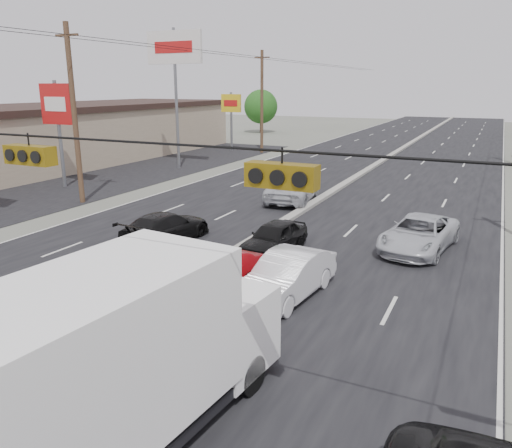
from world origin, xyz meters
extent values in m
plane|color=#606356|center=(0.00, 0.00, 0.00)|extent=(200.00, 200.00, 0.00)
cube|color=black|center=(0.00, 30.00, 0.00)|extent=(20.00, 160.00, 0.02)
cube|color=gray|center=(0.00, 30.00, 0.10)|extent=(0.50, 160.00, 0.20)
cube|color=tan|center=(-26.00, 25.00, 2.30)|extent=(12.00, 42.00, 4.60)
cube|color=black|center=(-17.00, 25.00, 0.00)|extent=(10.00, 42.00, 0.02)
cylinder|color=#422D1E|center=(-12.50, 15.00, 5.00)|extent=(0.30, 0.30, 10.00)
cube|color=#422D1E|center=(-12.50, 15.00, 9.30)|extent=(1.60, 0.12, 0.12)
cylinder|color=#422D1E|center=(-12.50, 40.00, 5.00)|extent=(0.30, 0.30, 10.00)
cube|color=#422D1E|center=(-12.50, 40.00, 9.30)|extent=(1.60, 0.12, 0.12)
cube|color=#72590C|center=(1.50, 0.00, 5.45)|extent=(1.05, 0.30, 0.35)
cube|color=#72590C|center=(6.50, 0.00, 5.45)|extent=(1.05, 0.30, 0.35)
cylinder|color=slate|center=(-17.00, 18.00, 3.50)|extent=(0.24, 0.24, 7.00)
cube|color=#B21414|center=(-17.00, 18.00, 5.50)|extent=(2.60, 0.25, 2.60)
cylinder|color=slate|center=(-14.50, 28.00, 5.50)|extent=(0.24, 0.24, 11.00)
cube|color=silver|center=(-14.50, 28.00, 9.55)|extent=(5.00, 0.25, 2.50)
cylinder|color=slate|center=(-16.00, 40.00, 3.00)|extent=(0.24, 0.24, 6.00)
cube|color=gold|center=(-16.00, 40.00, 4.90)|extent=(2.20, 0.25, 1.80)
cylinder|color=#382619|center=(-22.00, 60.00, 1.08)|extent=(0.28, 0.28, 2.16)
sphere|color=#1A4612|center=(-22.00, 60.00, 3.72)|extent=(4.80, 4.80, 4.80)
cube|color=black|center=(3.50, 0.11, 0.46)|extent=(3.04, 7.36, 0.26)
cube|color=white|center=(3.42, -0.71, 2.20)|extent=(3.05, 5.35, 2.87)
cube|color=white|center=(3.75, 2.71, 1.28)|extent=(2.64, 2.18, 1.84)
cylinder|color=black|center=(2.66, 2.56, 0.46)|extent=(0.40, 0.95, 0.92)
cylinder|color=black|center=(4.80, 2.35, 0.46)|extent=(0.40, 0.95, 0.92)
imported|color=red|center=(1.40, 5.93, 0.78)|extent=(2.11, 4.90, 1.57)
imported|color=black|center=(1.40, 11.45, 0.66)|extent=(1.90, 3.98, 1.31)
imported|color=white|center=(3.59, 7.52, 0.74)|extent=(2.03, 4.61, 1.47)
imported|color=silver|center=(6.70, 14.41, 0.71)|extent=(3.02, 5.35, 1.41)
imported|color=black|center=(-3.44, 10.71, 0.68)|extent=(2.23, 4.79, 1.35)
imported|color=#B7B9BF|center=(-1.40, 20.58, 0.72)|extent=(3.06, 5.48, 1.45)
camera|label=1|loc=(9.19, -6.43, 6.68)|focal=35.00mm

